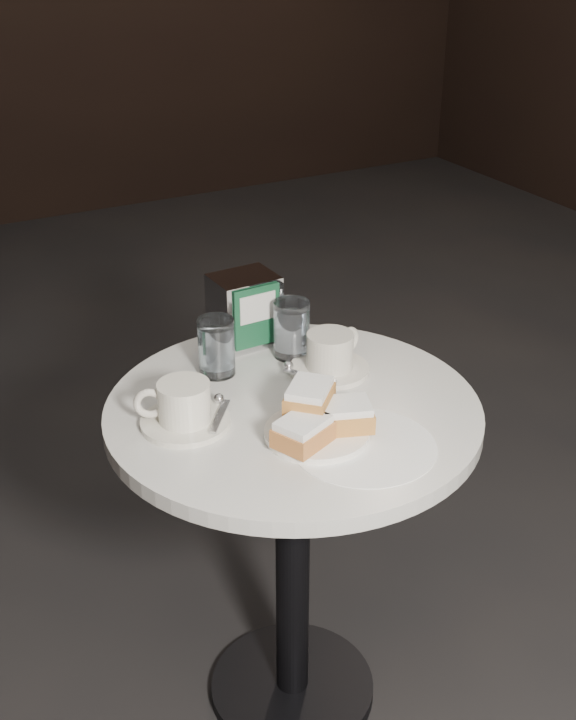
{
  "coord_description": "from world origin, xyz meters",
  "views": [
    {
      "loc": [
        -0.69,
        -1.26,
        1.6
      ],
      "look_at": [
        0.0,
        0.02,
        0.83
      ],
      "focal_mm": 45.0,
      "sensor_mm": 36.0,
      "label": 1
    }
  ],
  "objects_px": {
    "cafe_table": "(293,492)",
    "coffee_cup_left": "(184,407)",
    "napkin_dispenser": "(245,310)",
    "beignet_plate": "(318,421)",
    "water_glass_left": "(216,348)",
    "water_glass_right": "(292,330)",
    "coffee_cup_right": "(330,355)"
  },
  "relations": [
    {
      "from": "beignet_plate",
      "to": "water_glass_right",
      "type": "height_order",
      "value": "water_glass_right"
    },
    {
      "from": "cafe_table",
      "to": "water_glass_right",
      "type": "relative_size",
      "value": 6.27
    },
    {
      "from": "cafe_table",
      "to": "coffee_cup_left",
      "type": "height_order",
      "value": "coffee_cup_left"
    },
    {
      "from": "water_glass_left",
      "to": "napkin_dispenser",
      "type": "bearing_deg",
      "value": 41.44
    },
    {
      "from": "water_glass_right",
      "to": "napkin_dispenser",
      "type": "xyz_separation_m",
      "value": [
        -0.06,
        0.1,
        0.02
      ]
    },
    {
      "from": "water_glass_left",
      "to": "napkin_dispenser",
      "type": "relative_size",
      "value": 0.77
    },
    {
      "from": "beignet_plate",
      "to": "napkin_dispenser",
      "type": "height_order",
      "value": "napkin_dispenser"
    },
    {
      "from": "cafe_table",
      "to": "water_glass_right",
      "type": "bearing_deg",
      "value": 62.33
    },
    {
      "from": "napkin_dispenser",
      "to": "beignet_plate",
      "type": "bearing_deg",
      "value": -99.65
    },
    {
      "from": "beignet_plate",
      "to": "water_glass_right",
      "type": "relative_size",
      "value": 1.73
    },
    {
      "from": "water_glass_left",
      "to": "napkin_dispenser",
      "type": "xyz_separation_m",
      "value": [
        0.11,
        0.09,
        0.02
      ]
    },
    {
      "from": "beignet_plate",
      "to": "coffee_cup_left",
      "type": "relative_size",
      "value": 0.97
    },
    {
      "from": "beignet_plate",
      "to": "water_glass_left",
      "type": "bearing_deg",
      "value": 101.23
    },
    {
      "from": "water_glass_left",
      "to": "cafe_table",
      "type": "bearing_deg",
      "value": -68.04
    },
    {
      "from": "water_glass_left",
      "to": "water_glass_right",
      "type": "distance_m",
      "value": 0.17
    },
    {
      "from": "coffee_cup_right",
      "to": "water_glass_right",
      "type": "bearing_deg",
      "value": 89.09
    },
    {
      "from": "cafe_table",
      "to": "coffee_cup_right",
      "type": "xyz_separation_m",
      "value": [
        0.13,
        0.08,
        0.23
      ]
    },
    {
      "from": "coffee_cup_left",
      "to": "water_glass_right",
      "type": "height_order",
      "value": "water_glass_right"
    },
    {
      "from": "coffee_cup_right",
      "to": "napkin_dispenser",
      "type": "xyz_separation_m",
      "value": [
        -0.09,
        0.19,
        0.04
      ]
    },
    {
      "from": "water_glass_right",
      "to": "coffee_cup_left",
      "type": "bearing_deg",
      "value": -153.7
    },
    {
      "from": "cafe_table",
      "to": "beignet_plate",
      "type": "distance_m",
      "value": 0.26
    },
    {
      "from": "coffee_cup_right",
      "to": "napkin_dispenser",
      "type": "bearing_deg",
      "value": 95.22
    },
    {
      "from": "cafe_table",
      "to": "water_glass_left",
      "type": "xyz_separation_m",
      "value": [
        -0.07,
        0.18,
        0.25
      ]
    },
    {
      "from": "cafe_table",
      "to": "napkin_dispenser",
      "type": "xyz_separation_m",
      "value": [
        0.04,
        0.27,
        0.27
      ]
    },
    {
      "from": "coffee_cup_right",
      "to": "water_glass_right",
      "type": "relative_size",
      "value": 1.71
    },
    {
      "from": "beignet_plate",
      "to": "napkin_dispenser",
      "type": "relative_size",
      "value": 1.37
    },
    {
      "from": "water_glass_right",
      "to": "cafe_table",
      "type": "bearing_deg",
      "value": -117.67
    },
    {
      "from": "cafe_table",
      "to": "napkin_dispenser",
      "type": "bearing_deg",
      "value": 82.71
    },
    {
      "from": "cafe_table",
      "to": "water_glass_right",
      "type": "distance_m",
      "value": 0.33
    },
    {
      "from": "coffee_cup_left",
      "to": "napkin_dispenser",
      "type": "height_order",
      "value": "napkin_dispenser"
    },
    {
      "from": "cafe_table",
      "to": "coffee_cup_left",
      "type": "relative_size",
      "value": 3.53
    },
    {
      "from": "coffee_cup_left",
      "to": "water_glass_left",
      "type": "height_order",
      "value": "water_glass_left"
    }
  ]
}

